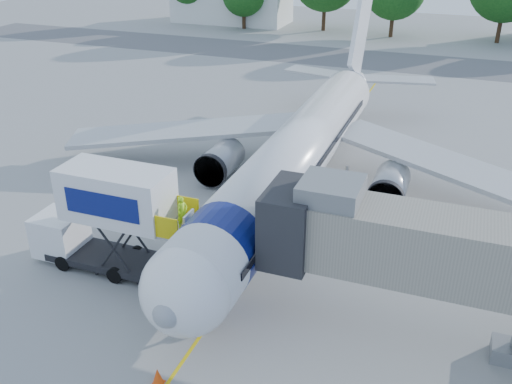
% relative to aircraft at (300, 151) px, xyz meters
% --- Properties ---
extents(ground, '(160.00, 160.00, 0.00)m').
position_rel_aircraft_xyz_m(ground, '(0.00, -4.12, -2.95)').
color(ground, '#999896').
rests_on(ground, ground).
extents(guidance_line, '(0.15, 70.00, 0.01)m').
position_rel_aircraft_xyz_m(guidance_line, '(0.00, -4.12, -2.94)').
color(guidance_line, yellow).
rests_on(guidance_line, ground).
extents(taxiway_strip, '(120.00, 10.00, 0.01)m').
position_rel_aircraft_xyz_m(taxiway_strip, '(0.00, 37.88, -2.94)').
color(taxiway_strip, '#59595B').
rests_on(taxiway_strip, ground).
extents(aircraft, '(34.17, 37.73, 11.35)m').
position_rel_aircraft_xyz_m(aircraft, '(0.00, 0.00, 0.00)').
color(aircraft, white).
rests_on(aircraft, ground).
extents(jet_bridge, '(13.90, 3.20, 6.60)m').
position_rel_aircraft_xyz_m(jet_bridge, '(7.99, -11.12, 1.39)').
color(jet_bridge, gray).
rests_on(jet_bridge, ground).
extents(catering_hiloader, '(8.50, 2.44, 5.50)m').
position_rel_aircraft_xyz_m(catering_hiloader, '(-6.27, -11.12, -0.19)').
color(catering_hiloader, black).
rests_on(catering_hiloader, ground).
extents(safety_cone_b, '(0.45, 0.45, 0.72)m').
position_rel_aircraft_xyz_m(safety_cone_b, '(-0.32, -17.22, -2.60)').
color(safety_cone_b, '#F3460C').
rests_on(safety_cone_b, ground).
extents(outbuilding_left, '(18.40, 8.40, 5.30)m').
position_rel_aircraft_xyz_m(outbuilding_left, '(-28.00, 55.88, -0.29)').
color(outbuilding_left, silver).
rests_on(outbuilding_left, ground).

